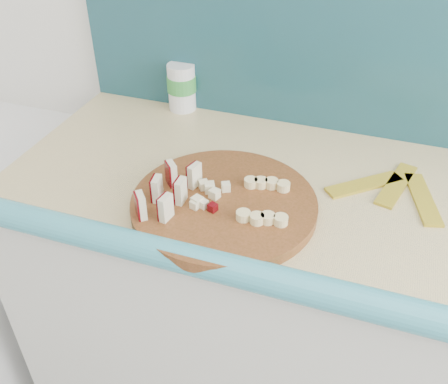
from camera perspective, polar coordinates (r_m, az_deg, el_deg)
The scene contains 7 objects.
kitchen_counter at distance 1.47m, azimuth 24.20°, elevation -17.18°, with size 2.20×0.63×0.91m.
cutting_board at distance 1.05m, azimuth 0.00°, elevation -1.41°, with size 0.39×0.39×0.02m, color #482A0F.
apple_wedges at distance 1.03m, azimuth -6.39°, elevation 0.25°, with size 0.08×0.17×0.05m.
apple_chunks at distance 1.04m, azimuth -1.35°, elevation -0.34°, with size 0.05×0.06×0.02m.
banana_slices at distance 1.03m, azimuth 4.63°, elevation -0.94°, with size 0.12×0.16×0.02m.
canister at distance 1.42m, azimuth -4.86°, elevation 11.96°, with size 0.08×0.08×0.13m.
banana_peel at distance 1.17m, azimuth 18.86°, elevation 0.29°, with size 0.25×0.22×0.01m.
Camera 1 is at (-0.19, 0.59, 1.57)m, focal length 40.00 mm.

